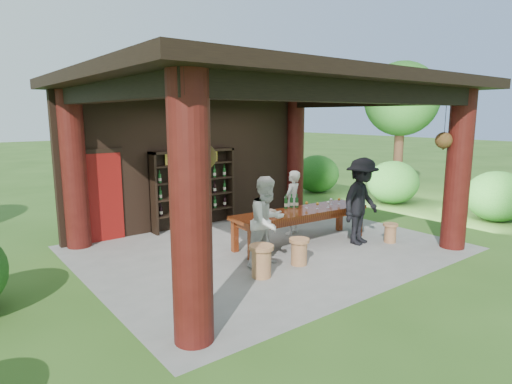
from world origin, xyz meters
TOP-DOWN VIEW (x-y plane):
  - ground at (0.00, 0.00)m, footprint 90.00×90.00m
  - pavilion at (-0.01, 0.43)m, footprint 7.50×6.00m
  - wine_shelf at (-0.37, 2.45)m, footprint 2.22×0.34m
  - tasting_table at (0.76, -0.21)m, footprint 3.28×1.05m
  - stool_near_left at (-0.20, -1.18)m, footprint 0.38×0.38m
  - stool_near_right at (2.40, -1.37)m, footprint 0.33×0.33m
  - stool_far_left at (-1.15, -1.24)m, footprint 0.43×0.43m
  - host at (1.16, 0.50)m, footprint 0.65×0.55m
  - guest_woman at (-0.70, -0.84)m, footprint 0.89×0.73m
  - guest_man at (1.80, -1.01)m, footprint 1.33×0.90m
  - table_bottles at (0.77, 0.10)m, footprint 0.34×0.15m
  - table_glasses at (1.45, -0.26)m, footprint 0.96×0.32m
  - napkin_basket at (-0.19, -0.26)m, footprint 0.27×0.20m
  - shrubs at (2.30, 0.48)m, footprint 14.01×8.24m
  - trees at (3.38, 1.01)m, footprint 22.43×10.42m

SIDE VIEW (x-z plane):
  - ground at x=0.00m, z-range 0.00..0.00m
  - stool_near_right at x=2.40m, z-range 0.01..0.44m
  - stool_near_left at x=-0.20m, z-range 0.02..0.52m
  - stool_far_left at x=-1.15m, z-range 0.02..0.59m
  - shrubs at x=2.30m, z-range -0.12..1.24m
  - tasting_table at x=0.76m, z-range 0.26..1.01m
  - host at x=1.16m, z-range 0.00..1.51m
  - napkin_basket at x=-0.19m, z-range 0.75..0.89m
  - table_glasses at x=1.45m, z-range 0.75..0.90m
  - guest_woman at x=-0.70m, z-range 0.00..1.69m
  - table_bottles at x=0.77m, z-range 0.75..1.06m
  - guest_man at x=1.80m, z-range 0.00..1.90m
  - wine_shelf at x=-0.37m, z-range 0.01..1.96m
  - pavilion at x=-0.01m, z-range 0.33..3.93m
  - trees at x=3.38m, z-range 0.97..5.77m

